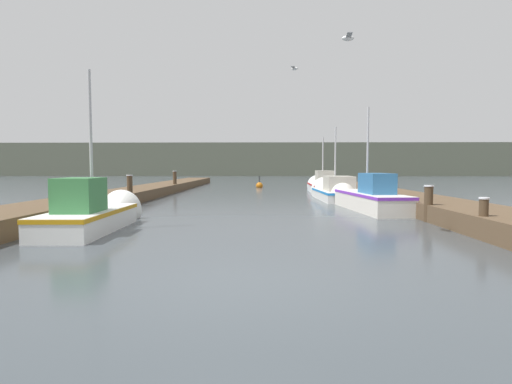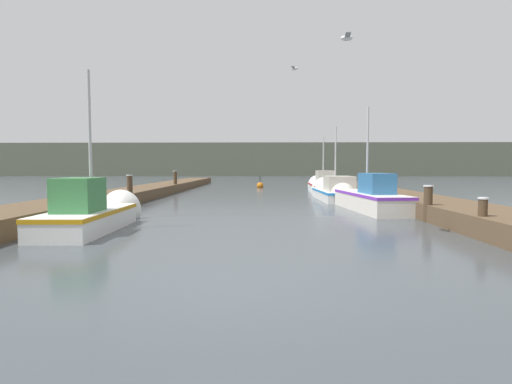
# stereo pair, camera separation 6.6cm
# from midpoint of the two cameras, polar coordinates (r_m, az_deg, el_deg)

# --- Properties ---
(ground_plane) EXTENTS (200.00, 200.00, 0.00)m
(ground_plane) POSITION_cam_midpoint_polar(r_m,az_deg,el_deg) (5.68, -3.04, -13.37)
(ground_plane) COLOR #3D4449
(dock_left) EXTENTS (2.25, 40.00, 0.52)m
(dock_left) POSITION_cam_midpoint_polar(r_m,az_deg,el_deg) (22.50, -16.35, -0.08)
(dock_left) COLOR brown
(dock_left) RESTS_ON ground_plane
(dock_right) EXTENTS (2.25, 40.00, 0.52)m
(dock_right) POSITION_cam_midpoint_polar(r_m,az_deg,el_deg) (22.28, 16.65, -0.12)
(dock_right) COLOR brown
(dock_right) RESTS_ON ground_plane
(distant_shore_ridge) EXTENTS (120.00, 16.00, 5.88)m
(distant_shore_ridge) POSITION_cam_midpoint_polar(r_m,az_deg,el_deg) (77.86, 0.84, 4.59)
(distant_shore_ridge) COLOR #565B4C
(distant_shore_ridge) RESTS_ON ground_plane
(fishing_boat_0) EXTENTS (1.48, 4.47, 4.53)m
(fishing_boat_0) POSITION_cam_midpoint_polar(r_m,az_deg,el_deg) (11.47, -22.24, -2.82)
(fishing_boat_0) COLOR silver
(fishing_boat_0) RESTS_ON ground_plane
(fishing_boat_1) EXTENTS (1.91, 6.10, 4.24)m
(fishing_boat_1) POSITION_cam_midpoint_polar(r_m,az_deg,el_deg) (16.27, 15.16, -0.71)
(fishing_boat_1) COLOR silver
(fishing_boat_1) RESTS_ON ground_plane
(fishing_boat_2) EXTENTS (1.88, 5.61, 4.23)m
(fishing_boat_2) POSITION_cam_midpoint_polar(r_m,az_deg,el_deg) (20.96, 10.94, 0.05)
(fishing_boat_2) COLOR silver
(fishing_boat_2) RESTS_ON ground_plane
(fishing_boat_3) EXTENTS (1.81, 6.11, 4.03)m
(fishing_boat_3) POSITION_cam_midpoint_polar(r_m,az_deg,el_deg) (26.44, 9.36, 0.92)
(fishing_boat_3) COLOR silver
(fishing_boat_3) RESTS_ON ground_plane
(mooring_piling_0) EXTENTS (0.26, 0.26, 1.32)m
(mooring_piling_0) POSITION_cam_midpoint_polar(r_m,az_deg,el_deg) (17.59, -17.68, 0.22)
(mooring_piling_0) COLOR #473523
(mooring_piling_0) RESTS_ON ground_plane
(mooring_piling_1) EXTENTS (0.27, 0.27, 1.39)m
(mooring_piling_1) POSITION_cam_midpoint_polar(r_m,az_deg,el_deg) (26.55, -11.59, 1.49)
(mooring_piling_1) COLOR #473523
(mooring_piling_1) RESTS_ON ground_plane
(mooring_piling_2) EXTENTS (0.23, 0.23, 0.95)m
(mooring_piling_2) POSITION_cam_midpoint_polar(r_m,az_deg,el_deg) (10.64, 29.57, -3.19)
(mooring_piling_2) COLOR #473523
(mooring_piling_2) RESTS_ON ground_plane
(mooring_piling_3) EXTENTS (0.29, 0.29, 1.11)m
(mooring_piling_3) POSITION_cam_midpoint_polar(r_m,az_deg,el_deg) (13.03, 23.28, -1.51)
(mooring_piling_3) COLOR #473523
(mooring_piling_3) RESTS_ON ground_plane
(channel_buoy) EXTENTS (0.55, 0.55, 1.05)m
(channel_buoy) POSITION_cam_midpoint_polar(r_m,az_deg,el_deg) (31.63, 0.43, 0.92)
(channel_buoy) COLOR #BF6513
(channel_buoy) RESTS_ON ground_plane
(seagull_lead) EXTENTS (0.33, 0.55, 0.12)m
(seagull_lead) POSITION_cam_midpoint_polar(r_m,az_deg,el_deg) (16.73, 5.44, 17.15)
(seagull_lead) COLOR white
(seagull_1) EXTENTS (0.28, 0.55, 0.12)m
(seagull_1) POSITION_cam_midpoint_polar(r_m,az_deg,el_deg) (10.12, 12.80, 20.65)
(seagull_1) COLOR white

